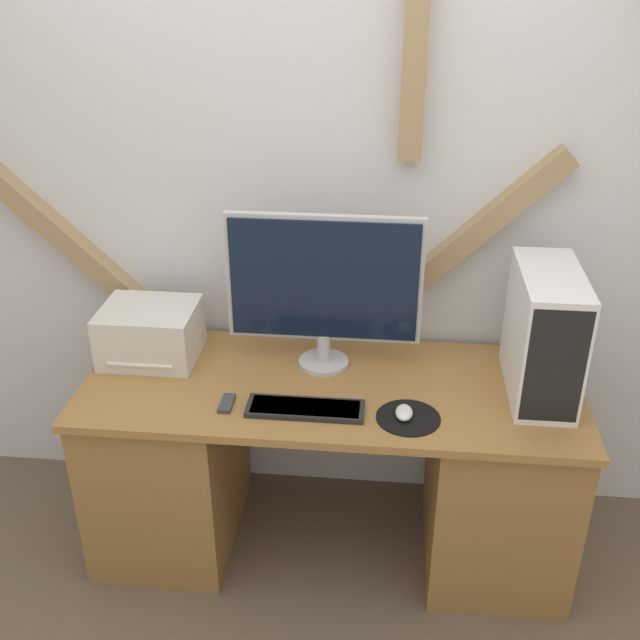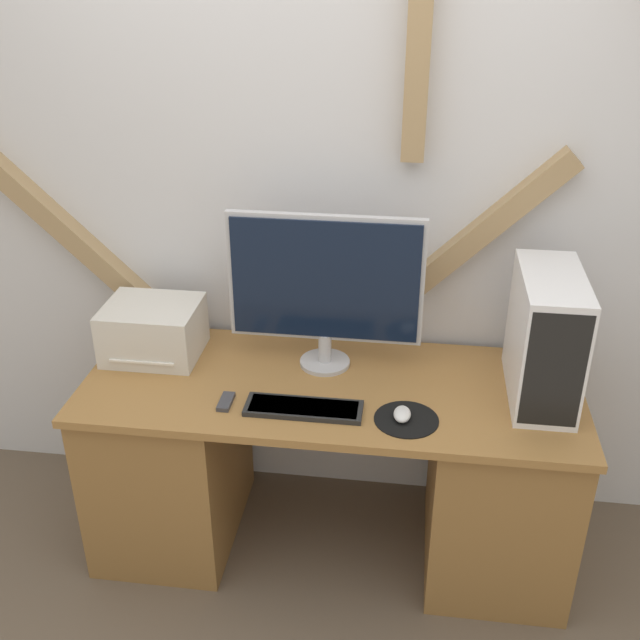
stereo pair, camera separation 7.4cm
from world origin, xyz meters
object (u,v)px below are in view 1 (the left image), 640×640
object	(u,v)px
keyboard	(305,408)
computer_tower	(544,334)
printer	(150,333)
mouse	(404,413)
remote_control	(227,403)
monitor	(324,284)

from	to	relation	value
keyboard	computer_tower	size ratio (longest dim) A/B	0.88
computer_tower	printer	xyz separation A→B (m)	(-1.42, 0.09, -0.12)
mouse	remote_control	distance (m)	0.60
keyboard	printer	size ratio (longest dim) A/B	1.14
monitor	computer_tower	xyz separation A→B (m)	(0.76, -0.10, -0.10)
computer_tower	printer	world-z (taller)	computer_tower
remote_control	monitor	bearing A→B (deg)	45.83
monitor	computer_tower	distance (m)	0.78
printer	keyboard	bearing A→B (deg)	-26.21
mouse	computer_tower	xyz separation A→B (m)	(0.46, 0.22, 0.20)
mouse	computer_tower	size ratio (longest dim) A/B	0.20
keyboard	mouse	xyz separation A→B (m)	(0.33, -0.01, 0.01)
computer_tower	remote_control	bearing A→B (deg)	-168.93
monitor	keyboard	xyz separation A→B (m)	(-0.03, -0.32, -0.32)
computer_tower	remote_control	xyz separation A→B (m)	(-1.07, -0.21, -0.22)
remote_control	keyboard	bearing A→B (deg)	-1.17
monitor	remote_control	size ratio (longest dim) A/B	6.59
printer	mouse	bearing A→B (deg)	-18.15
keyboard	mouse	world-z (taller)	mouse
mouse	printer	bearing A→B (deg)	161.85
mouse	computer_tower	world-z (taller)	computer_tower
keyboard	monitor	bearing A→B (deg)	84.27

